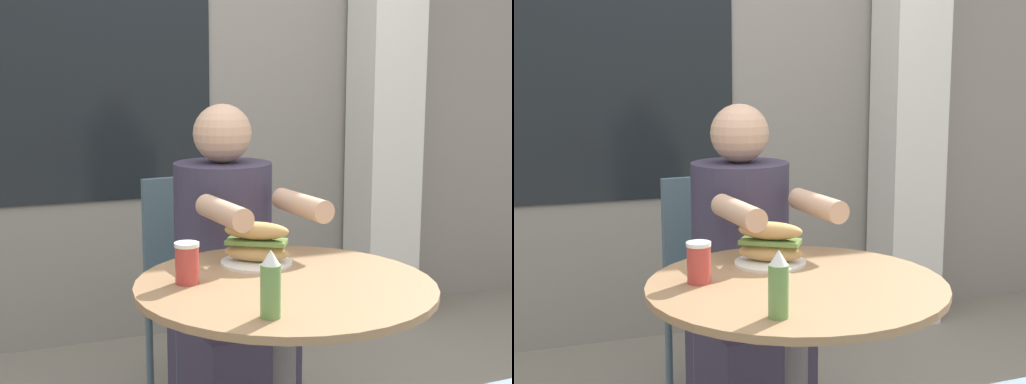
{
  "view_description": "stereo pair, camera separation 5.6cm",
  "coord_description": "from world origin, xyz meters",
  "views": [
    {
      "loc": [
        -0.69,
        -1.62,
        1.26
      ],
      "look_at": [
        0.0,
        0.21,
        0.93
      ],
      "focal_mm": 50.0,
      "sensor_mm": 36.0,
      "label": 1
    },
    {
      "loc": [
        -0.64,
        -1.63,
        1.26
      ],
      "look_at": [
        0.0,
        0.21,
        0.93
      ],
      "focal_mm": 50.0,
      "sensor_mm": 36.0,
      "label": 2
    }
  ],
  "objects": [
    {
      "name": "lattice_pillar",
      "position": [
        1.17,
        1.49,
        1.2
      ],
      "size": [
        0.28,
        0.28,
        2.4
      ],
      "color": "silver",
      "rests_on": "ground_plane"
    },
    {
      "name": "sandwich_on_plate",
      "position": [
        -0.01,
        0.19,
        0.79
      ],
      "size": [
        0.2,
        0.2,
        0.12
      ],
      "rotation": [
        0.0,
        0.0,
        -0.56
      ],
      "color": "white",
      "rests_on": "cafe_table"
    },
    {
      "name": "condiment_bottle",
      "position": [
        -0.13,
        -0.23,
        0.81
      ],
      "size": [
        0.05,
        0.05,
        0.15
      ],
      "color": "#66934C",
      "rests_on": "cafe_table"
    },
    {
      "name": "cafe_table",
      "position": [
        0.0,
        0.0,
        0.54
      ],
      "size": [
        0.77,
        0.77,
        0.73
      ],
      "color": "#997551",
      "rests_on": "ground_plane"
    },
    {
      "name": "drink_cup",
      "position": [
        -0.24,
        0.08,
        0.79
      ],
      "size": [
        0.06,
        0.06,
        0.11
      ],
      "color": "#B73D38",
      "rests_on": "cafe_table"
    },
    {
      "name": "storefront_wall",
      "position": [
        -0.0,
        1.69,
        1.4
      ],
      "size": [
        8.0,
        0.09,
        2.8
      ],
      "color": "gray",
      "rests_on": "ground_plane"
    },
    {
      "name": "diner_chair",
      "position": [
        0.02,
        0.91,
        0.52
      ],
      "size": [
        0.42,
        0.42,
        0.87
      ],
      "rotation": [
        0.0,
        0.0,
        3.25
      ],
      "color": "slate",
      "rests_on": "ground_plane"
    },
    {
      "name": "seated_diner",
      "position": [
        0.03,
        0.56,
        0.51
      ],
      "size": [
        0.38,
        0.6,
        1.16
      ],
      "rotation": [
        0.0,
        0.0,
        3.25
      ],
      "color": "#38334C",
      "rests_on": "ground_plane"
    }
  ]
}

